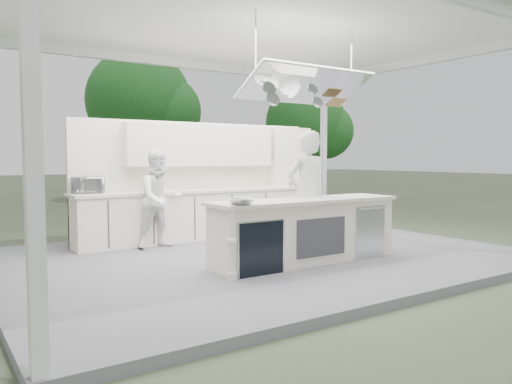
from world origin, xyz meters
TOP-DOWN VIEW (x-y plane):
  - ground at (0.00, 0.00)m, footprint 90.00×90.00m
  - stage_deck at (0.00, 0.00)m, footprint 8.00×6.00m
  - tent at (0.00, -0.01)m, footprint 8.20×6.20m
  - demo_island at (0.18, -0.91)m, footprint 3.10×0.79m
  - back_counter at (0.00, 1.90)m, footprint 5.08×0.72m
  - back_wall_unit at (0.44, 2.11)m, footprint 5.05×0.48m
  - tree_cluster at (-0.16, 9.77)m, footprint 19.55×9.40m
  - head_chef at (0.51, -0.54)m, footprint 0.74×0.50m
  - sous_chef at (-1.15, 1.42)m, footprint 0.89×0.73m
  - toaster_oven at (-2.20, 2.08)m, footprint 0.52×0.36m
  - bowl_large at (-1.10, -1.15)m, footprint 0.41×0.41m
  - bowl_small at (-1.10, -1.15)m, footprint 0.28×0.28m

SIDE VIEW (x-z plane):
  - ground at x=0.00m, z-range 0.00..0.00m
  - stage_deck at x=0.00m, z-range 0.00..0.12m
  - demo_island at x=0.18m, z-range 0.12..1.07m
  - back_counter at x=0.00m, z-range 0.12..1.07m
  - sous_chef at x=-1.15m, z-range 0.12..1.82m
  - bowl_small at x=-1.10m, z-range 1.07..1.15m
  - bowl_large at x=-1.10m, z-range 1.07..1.15m
  - head_chef at x=0.51m, z-range 0.12..2.10m
  - toaster_oven at x=-2.20m, z-range 1.07..1.35m
  - back_wall_unit at x=0.44m, z-range 0.45..2.70m
  - tree_cluster at x=-0.16m, z-range 0.36..6.21m
  - tent at x=0.00m, z-range 1.78..5.64m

